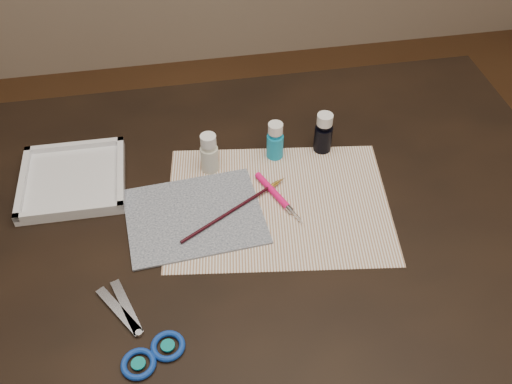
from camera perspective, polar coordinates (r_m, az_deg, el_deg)
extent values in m
cube|color=black|center=(1.41, 0.00, -12.24)|extent=(1.30, 0.90, 0.75)
cube|color=white|center=(1.12, 2.22, -1.17)|extent=(0.48, 0.39, 0.00)
cube|color=#121D35|center=(1.10, -6.17, -2.38)|extent=(0.27, 0.22, 0.00)
cylinder|color=silver|center=(1.17, -4.70, 3.91)|extent=(0.05, 0.05, 0.09)
cylinder|color=#1291C3|center=(1.20, 1.92, 5.17)|extent=(0.05, 0.05, 0.09)
cylinder|color=black|center=(1.22, 6.77, 5.91)|extent=(0.04, 0.04, 0.09)
cube|color=silver|center=(1.21, -17.85, 1.27)|extent=(0.21, 0.21, 0.02)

